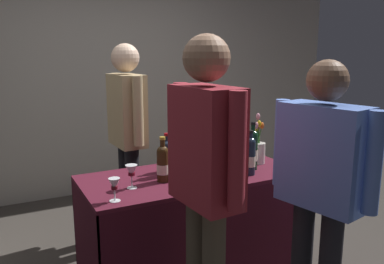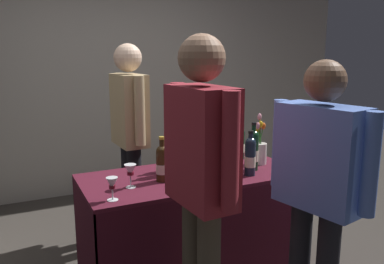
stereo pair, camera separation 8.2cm
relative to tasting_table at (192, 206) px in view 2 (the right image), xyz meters
The scene contains 18 objects.
back_partition 2.37m from the tasting_table, 90.00° to the left, with size 6.26×0.12×3.19m, color #9E998E.
tasting_table is the anchor object (origin of this frame).
featured_wine_bottle 0.40m from the tasting_table, 14.41° to the right, with size 0.07×0.07×0.31m.
display_bottle_0 0.45m from the tasting_table, 12.12° to the right, with size 0.08×0.08×0.29m.
display_bottle_1 0.59m from the tasting_table, 12.62° to the right, with size 0.08×0.08×0.35m.
display_bottle_2 0.40m from the tasting_table, 122.03° to the left, with size 0.07×0.07×0.29m.
display_bottle_3 0.48m from the tasting_table, 41.05° to the right, with size 0.08×0.08×0.34m.
display_bottle_4 0.38m from the tasting_table, 60.24° to the right, with size 0.07×0.07×0.33m.
display_bottle_5 0.67m from the tasting_table, 21.49° to the left, with size 0.08×0.08×0.31m.
display_bottle_6 0.40m from the tasting_table, 159.75° to the left, with size 0.08×0.08×0.30m.
display_bottle_7 0.44m from the tasting_table, 167.71° to the right, with size 0.08×0.08×0.30m.
display_bottle_8 0.55m from the tasting_table, 28.72° to the right, with size 0.08×0.08×0.31m.
wine_glass_near_vendor 0.75m from the tasting_table, 158.23° to the right, with size 0.07×0.07×0.14m.
wine_glass_mid 0.59m from the tasting_table, 169.68° to the right, with size 0.08×0.08×0.15m.
flower_vase 0.68m from the tasting_table, ahead, with size 0.10×0.10×0.39m.
vendor_presenter 0.91m from the tasting_table, 106.08° to the left, with size 0.23×0.56×1.66m.
taster_foreground_right 0.89m from the tasting_table, 112.11° to the right, with size 0.24×0.58×1.68m.
taster_foreground_left 1.02m from the tasting_table, 69.40° to the right, with size 0.30×0.62×1.56m.
Camera 2 is at (-1.14, -2.38, 1.59)m, focal length 36.87 mm.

